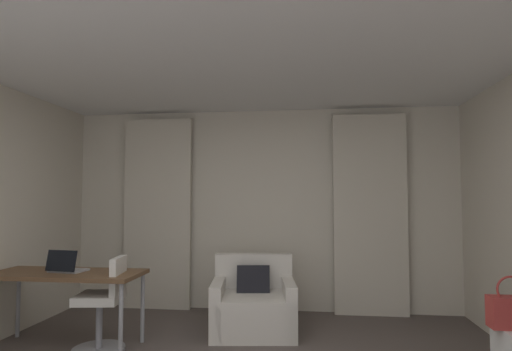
# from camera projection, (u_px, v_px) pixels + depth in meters

# --- Properties ---
(wall_window) EXTENTS (5.12, 0.06, 2.60)m
(wall_window) POSITION_uv_depth(u_px,v_px,m) (262.00, 209.00, 5.55)
(wall_window) COLOR beige
(wall_window) RESTS_ON ground
(ceiling) EXTENTS (5.12, 6.12, 0.06)m
(ceiling) POSITION_uv_depth(u_px,v_px,m) (209.00, 6.00, 2.62)
(ceiling) COLOR white
(ceiling) RESTS_ON wall_left
(curtain_left_panel) EXTENTS (0.90, 0.06, 2.50)m
(curtain_left_panel) POSITION_uv_depth(u_px,v_px,m) (158.00, 213.00, 5.58)
(curtain_left_panel) COLOR beige
(curtain_left_panel) RESTS_ON ground
(curtain_right_panel) EXTENTS (0.90, 0.06, 2.50)m
(curtain_right_panel) POSITION_uv_depth(u_px,v_px,m) (370.00, 214.00, 5.25)
(curtain_right_panel) COLOR beige
(curtain_right_panel) RESTS_ON ground
(armchair) EXTENTS (0.97, 0.88, 0.80)m
(armchair) POSITION_uv_depth(u_px,v_px,m) (253.00, 306.00, 4.55)
(armchair) COLOR silver
(armchair) RESTS_ON ground
(desk) EXTENTS (1.45, 0.60, 0.72)m
(desk) POSITION_uv_depth(u_px,v_px,m) (66.00, 278.00, 4.08)
(desk) COLOR brown
(desk) RESTS_ON ground
(desk_chair) EXTENTS (0.48, 0.48, 0.88)m
(desk_chair) POSITION_uv_depth(u_px,v_px,m) (104.00, 309.00, 3.97)
(desk_chair) COLOR gray
(desk_chair) RESTS_ON ground
(laptop) EXTENTS (0.35, 0.29, 0.22)m
(laptop) POSITION_uv_depth(u_px,v_px,m) (66.00, 267.00, 4.09)
(laptop) COLOR #ADADB2
(laptop) RESTS_ON desk
(handbag_primary) EXTENTS (0.30, 0.14, 0.37)m
(handbag_primary) POSITION_uv_depth(u_px,v_px,m) (511.00, 311.00, 2.97)
(handbag_primary) COLOR #B73833
(handbag_primary) RESTS_ON tv_console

